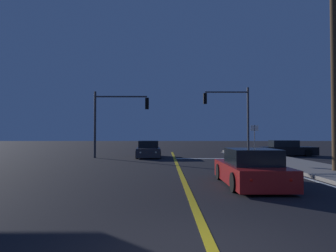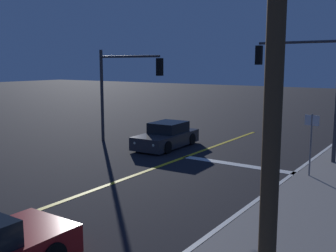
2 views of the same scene
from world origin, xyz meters
name	(u,v)px [view 1 (image 1 of 2)]	position (x,y,z in m)	size (l,w,h in m)	color
sidewalk_right	(326,171)	(7.06, 10.04, 0.07)	(3.20, 36.14, 0.15)	gray
lane_line_center	(180,173)	(0.00, 10.04, 0.01)	(0.20, 34.13, 0.01)	gold
lane_line_edge_right	(288,173)	(5.21, 10.04, 0.01)	(0.16, 34.13, 0.01)	white
stop_bar	(210,159)	(2.73, 18.58, 0.01)	(5.46, 0.50, 0.01)	white
car_side_waiting_black	(286,149)	(9.69, 21.49, 0.58)	(4.77, 1.95, 1.34)	black
car_distant_tail_red	(251,169)	(2.37, 6.36, 0.58)	(1.99, 4.54, 1.34)	maroon
car_following_oncoming_charcoal	(148,150)	(-2.08, 19.99, 0.58)	(2.07, 4.30, 1.34)	#2D2D33
traffic_signal_near_right	(232,110)	(4.90, 20.88, 3.87)	(3.86, 0.28, 5.81)	#38383D
traffic_signal_far_left	(116,113)	(-4.63, 19.48, 3.53)	(4.34, 0.28, 5.24)	#38383D
utility_pole_right	(335,64)	(7.36, 9.69, 5.23)	(1.94, 0.35, 10.13)	#4C3823
street_sign_corner	(255,136)	(5.96, 18.08, 1.72)	(0.56, 0.11, 2.57)	slate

